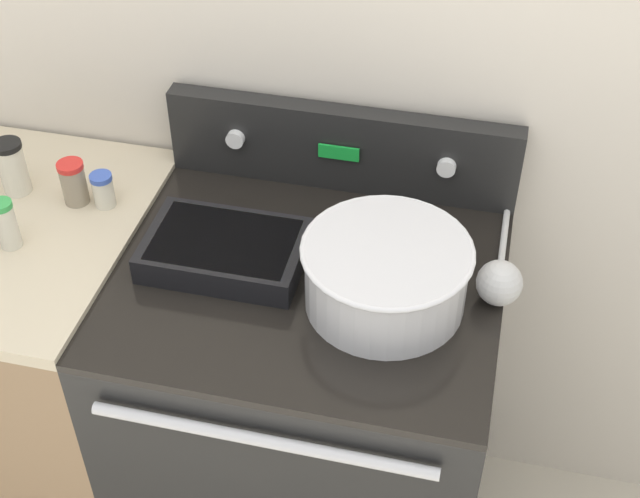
{
  "coord_description": "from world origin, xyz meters",
  "views": [
    {
      "loc": [
        0.32,
        -0.93,
        2.15
      ],
      "look_at": [
        0.02,
        0.35,
        0.99
      ],
      "focal_mm": 50.0,
      "sensor_mm": 36.0,
      "label": 1
    }
  ],
  "objects_px": {
    "mixing_bowl": "(386,272)",
    "spice_jar_blue_cap": "(103,190)",
    "spice_jar_red_cap": "(74,182)",
    "spice_jar_green_cap": "(6,224)",
    "ladle": "(500,280)",
    "casserole_dish": "(225,249)",
    "spice_jar_black_cap": "(12,167)"
  },
  "relations": [
    {
      "from": "mixing_bowl",
      "to": "spice_jar_green_cap",
      "type": "relative_size",
      "value": 2.95
    },
    {
      "from": "casserole_dish",
      "to": "mixing_bowl",
      "type": "bearing_deg",
      "value": -7.2
    },
    {
      "from": "casserole_dish",
      "to": "spice_jar_blue_cap",
      "type": "distance_m",
      "value": 0.32
    },
    {
      "from": "spice_jar_red_cap",
      "to": "spice_jar_green_cap",
      "type": "bearing_deg",
      "value": -112.71
    },
    {
      "from": "ladle",
      "to": "spice_jar_blue_cap",
      "type": "xyz_separation_m",
      "value": [
        -0.85,
        0.08,
        0.01
      ]
    },
    {
      "from": "spice_jar_black_cap",
      "to": "spice_jar_blue_cap",
      "type": "bearing_deg",
      "value": -0.93
    },
    {
      "from": "casserole_dish",
      "to": "spice_jar_black_cap",
      "type": "relative_size",
      "value": 2.53
    },
    {
      "from": "spice_jar_green_cap",
      "to": "spice_jar_black_cap",
      "type": "bearing_deg",
      "value": 113.42
    },
    {
      "from": "mixing_bowl",
      "to": "spice_jar_blue_cap",
      "type": "xyz_separation_m",
      "value": [
        -0.64,
        0.15,
        -0.03
      ]
    },
    {
      "from": "spice_jar_blue_cap",
      "to": "spice_jar_black_cap",
      "type": "relative_size",
      "value": 0.63
    },
    {
      "from": "spice_jar_red_cap",
      "to": "spice_jar_green_cap",
      "type": "relative_size",
      "value": 0.91
    },
    {
      "from": "mixing_bowl",
      "to": "casserole_dish",
      "type": "relative_size",
      "value": 1.02
    },
    {
      "from": "mixing_bowl",
      "to": "spice_jar_red_cap",
      "type": "distance_m",
      "value": 0.72
    },
    {
      "from": "mixing_bowl",
      "to": "casserole_dish",
      "type": "distance_m",
      "value": 0.34
    },
    {
      "from": "ladle",
      "to": "spice_jar_green_cap",
      "type": "relative_size",
      "value": 3.08
    },
    {
      "from": "ladle",
      "to": "spice_jar_blue_cap",
      "type": "height_order",
      "value": "spice_jar_blue_cap"
    },
    {
      "from": "casserole_dish",
      "to": "ladle",
      "type": "relative_size",
      "value": 0.94
    },
    {
      "from": "ladle",
      "to": "spice_jar_red_cap",
      "type": "relative_size",
      "value": 3.37
    },
    {
      "from": "spice_jar_blue_cap",
      "to": "spice_jar_black_cap",
      "type": "xyz_separation_m",
      "value": [
        -0.21,
        0.0,
        0.02
      ]
    },
    {
      "from": "casserole_dish",
      "to": "spice_jar_red_cap",
      "type": "distance_m",
      "value": 0.39
    },
    {
      "from": "spice_jar_red_cap",
      "to": "spice_jar_green_cap",
      "type": "distance_m",
      "value": 0.18
    },
    {
      "from": "mixing_bowl",
      "to": "spice_jar_blue_cap",
      "type": "distance_m",
      "value": 0.66
    },
    {
      "from": "spice_jar_blue_cap",
      "to": "spice_jar_green_cap",
      "type": "bearing_deg",
      "value": -128.57
    },
    {
      "from": "casserole_dish",
      "to": "spice_jar_black_cap",
      "type": "distance_m",
      "value": 0.53
    },
    {
      "from": "spice_jar_green_cap",
      "to": "spice_jar_black_cap",
      "type": "xyz_separation_m",
      "value": [
        -0.07,
        0.17,
        0.01
      ]
    },
    {
      "from": "ladle",
      "to": "spice_jar_black_cap",
      "type": "height_order",
      "value": "spice_jar_black_cap"
    },
    {
      "from": "ladle",
      "to": "spice_jar_black_cap",
      "type": "relative_size",
      "value": 2.69
    },
    {
      "from": "spice_jar_blue_cap",
      "to": "spice_jar_green_cap",
      "type": "xyz_separation_m",
      "value": [
        -0.13,
        -0.17,
        0.02
      ]
    },
    {
      "from": "spice_jar_red_cap",
      "to": "spice_jar_black_cap",
      "type": "bearing_deg",
      "value": 177.54
    },
    {
      "from": "mixing_bowl",
      "to": "spice_jar_blue_cap",
      "type": "height_order",
      "value": "mixing_bowl"
    },
    {
      "from": "ladle",
      "to": "spice_jar_blue_cap",
      "type": "relative_size",
      "value": 4.29
    },
    {
      "from": "spice_jar_red_cap",
      "to": "spice_jar_black_cap",
      "type": "relative_size",
      "value": 0.8
    }
  ]
}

